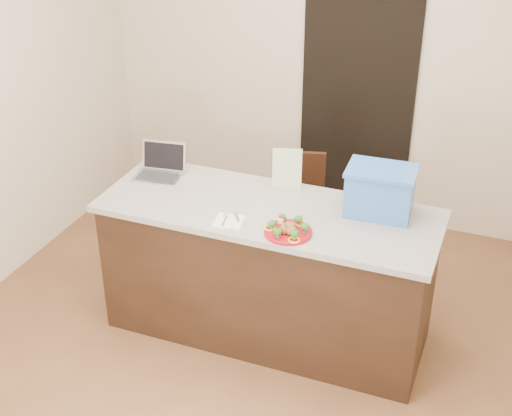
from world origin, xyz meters
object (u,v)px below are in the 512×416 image
at_px(plate, 288,232).
at_px(chair, 294,204).
at_px(yogurt_bottle, 280,223).
at_px(napkin, 229,221).
at_px(blue_box, 380,191).
at_px(island, 268,271).
at_px(laptop, 161,167).

distance_m(plate, chair, 1.19).
bearing_deg(yogurt_bottle, napkin, -171.24).
height_order(napkin, yogurt_bottle, yogurt_bottle).
bearing_deg(chair, blue_box, -56.95).
distance_m(island, laptop, 0.98).
height_order(laptop, blue_box, blue_box).
xyz_separation_m(napkin, blue_box, (0.78, 0.42, 0.14)).
relative_size(island, plate, 7.52).
bearing_deg(blue_box, yogurt_bottle, -145.09).
xyz_separation_m(plate, napkin, (-0.36, -0.00, -0.01)).
height_order(yogurt_bottle, chair, yogurt_bottle).
bearing_deg(blue_box, laptop, 177.84).
relative_size(laptop, chair, 0.37).
height_order(island, plate, plate).
distance_m(yogurt_bottle, chair, 1.14).
relative_size(island, laptop, 6.39).
bearing_deg(island, yogurt_bottle, -53.05).
xyz_separation_m(laptop, chair, (0.70, 0.66, -0.48)).
distance_m(island, blue_box, 0.89).
bearing_deg(plate, napkin, -179.88).
relative_size(plate, yogurt_bottle, 3.54).
distance_m(napkin, chair, 1.15).
height_order(plate, blue_box, blue_box).
height_order(blue_box, chair, blue_box).
xyz_separation_m(island, laptop, (-0.81, 0.17, 0.51)).
bearing_deg(island, plate, -48.88).
bearing_deg(chair, island, -98.19).
bearing_deg(napkin, plate, 0.12).
distance_m(napkin, yogurt_bottle, 0.31).
bearing_deg(chair, napkin, -108.23).
distance_m(island, chair, 0.83).
xyz_separation_m(island, blue_box, (0.63, 0.18, 0.60)).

